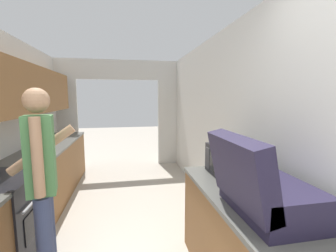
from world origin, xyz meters
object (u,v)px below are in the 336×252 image
(range_oven, at_px, (1,221))
(suitcase, at_px, (259,188))
(person, at_px, (42,185))
(microwave, at_px, (233,161))

(range_oven, height_order, suitcase, suitcase)
(range_oven, relative_size, suitcase, 1.57)
(person, bearing_deg, microwave, -100.35)
(range_oven, xyz_separation_m, suitcase, (2.07, -1.05, 0.61))
(person, height_order, microwave, person)
(suitcase, height_order, microwave, suitcase)
(microwave, bearing_deg, suitcase, -103.27)
(person, xyz_separation_m, suitcase, (1.54, -0.66, 0.13))
(person, distance_m, suitcase, 1.68)
(range_oven, bearing_deg, person, -36.07)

